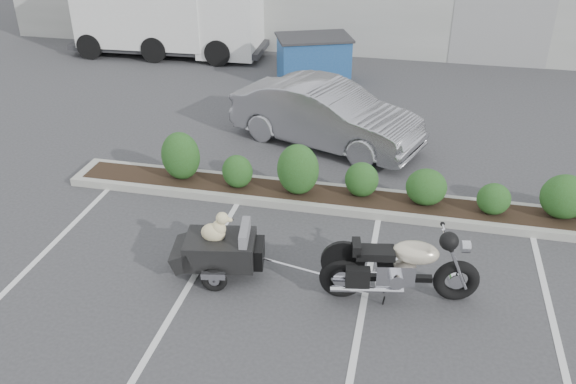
% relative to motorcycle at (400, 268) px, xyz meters
% --- Properties ---
extents(ground, '(90.00, 90.00, 0.00)m').
position_rel_motorcycle_xyz_m(ground, '(-1.68, 0.48, -0.55)').
color(ground, '#38383A').
rests_on(ground, ground).
extents(planter_kerb, '(12.00, 1.00, 0.15)m').
position_rel_motorcycle_xyz_m(planter_kerb, '(-0.68, 2.68, -0.47)').
color(planter_kerb, '#9E9E93').
rests_on(planter_kerb, ground).
extents(motorcycle, '(2.37, 0.96, 1.37)m').
position_rel_motorcycle_xyz_m(motorcycle, '(0.00, 0.00, 0.00)').
color(motorcycle, black).
rests_on(motorcycle, ground).
extents(pet_trailer, '(1.93, 1.09, 1.13)m').
position_rel_motorcycle_xyz_m(pet_trailer, '(-2.79, 0.02, -0.07)').
color(pet_trailer, black).
rests_on(pet_trailer, ground).
extents(sedan, '(4.65, 2.94, 1.45)m').
position_rel_motorcycle_xyz_m(sedan, '(-1.99, 5.33, 0.18)').
color(sedan, '#A2A2A9').
rests_on(sedan, ground).
extents(dumpster, '(2.45, 2.09, 1.36)m').
position_rel_motorcycle_xyz_m(dumpster, '(-3.07, 9.62, 0.14)').
color(dumpster, navy).
rests_on(dumpster, ground).
extents(delivery_truck, '(6.52, 2.50, 2.94)m').
position_rel_motorcycle_xyz_m(delivery_truck, '(-8.31, 11.49, 0.87)').
color(delivery_truck, silver).
rests_on(delivery_truck, ground).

